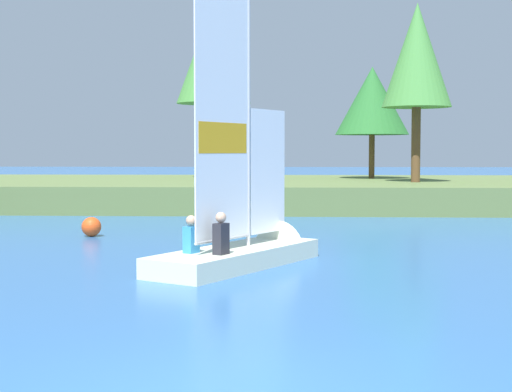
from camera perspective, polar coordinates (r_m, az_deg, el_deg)
name	(u,v)px	position (r m, az deg, el deg)	size (l,w,h in m)	color
shore_bank	(277,192)	(33.32, 1.62, 0.33)	(80.00, 13.66, 1.03)	#5B703D
shoreline_tree_midleft	(213,53)	(35.81, -3.21, 10.68)	(3.45, 3.45, 8.21)	brown
shoreline_tree_centre	(372,101)	(35.43, 8.71, 7.06)	(3.37, 3.37, 5.11)	brown
shoreline_tree_midright	(417,56)	(31.76, 11.99, 10.23)	(2.80, 2.80, 7.22)	brown
sailboat	(258,240)	(15.77, 0.11, -3.33)	(3.56, 4.93, 6.55)	silver
channel_buoy	(91,227)	(20.92, -12.25, -2.27)	(0.53, 0.53, 0.53)	#E54C19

